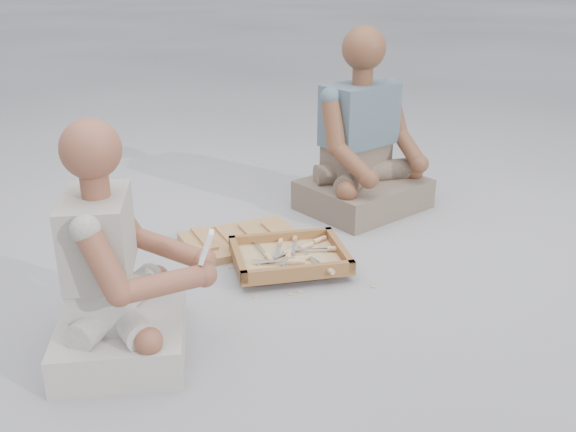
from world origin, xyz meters
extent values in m
plane|color=#A2A2A8|center=(0.00, 0.00, 0.00)|extent=(60.00, 60.00, 0.00)
cube|color=#AA7D41|center=(-0.14, 0.65, 0.02)|extent=(0.59, 0.46, 0.03)
cube|color=brown|center=(0.02, 0.35, 0.04)|extent=(0.48, 0.39, 0.01)
cube|color=brown|center=(0.02, 0.53, 0.07)|extent=(0.47, 0.04, 0.05)
cube|color=brown|center=(0.02, 0.18, 0.07)|extent=(0.47, 0.04, 0.05)
cube|color=brown|center=(0.24, 0.36, 0.07)|extent=(0.04, 0.38, 0.05)
cube|color=brown|center=(-0.20, 0.35, 0.07)|extent=(0.04, 0.38, 0.05)
cube|color=tan|center=(0.02, 0.35, 0.05)|extent=(0.42, 0.33, 0.01)
cube|color=silver|center=(0.01, 0.37, 0.07)|extent=(0.14, 0.08, 0.00)
cylinder|color=tan|center=(0.11, 0.43, 0.07)|extent=(0.07, 0.05, 0.02)
cube|color=silver|center=(-0.06, 0.34, 0.06)|extent=(0.14, 0.09, 0.00)
cylinder|color=tan|center=(0.03, 0.39, 0.06)|extent=(0.07, 0.05, 0.02)
cube|color=silver|center=(0.11, 0.28, 0.07)|extent=(0.06, 0.15, 0.00)
cylinder|color=tan|center=(0.15, 0.18, 0.07)|extent=(0.04, 0.07, 0.02)
cube|color=silver|center=(-0.09, 0.44, 0.07)|extent=(0.04, 0.15, 0.00)
cylinder|color=tan|center=(-0.07, 0.34, 0.07)|extent=(0.04, 0.07, 0.02)
cube|color=silver|center=(0.12, 0.38, 0.07)|extent=(0.15, 0.03, 0.00)
cylinder|color=tan|center=(0.23, 0.36, 0.07)|extent=(0.07, 0.03, 0.02)
cube|color=silver|center=(0.09, 0.42, 0.07)|extent=(0.14, 0.09, 0.00)
cylinder|color=tan|center=(0.18, 0.48, 0.07)|extent=(0.07, 0.05, 0.02)
cube|color=silver|center=(-0.02, 0.40, 0.06)|extent=(0.06, 0.15, 0.00)
cylinder|color=tan|center=(0.01, 0.51, 0.06)|extent=(0.04, 0.07, 0.02)
cube|color=silver|center=(-0.04, 0.31, 0.06)|extent=(0.15, 0.02, 0.00)
cylinder|color=tan|center=(0.07, 0.31, 0.06)|extent=(0.07, 0.02, 0.02)
cube|color=silver|center=(0.06, 0.43, 0.07)|extent=(0.05, 0.15, 0.00)
cylinder|color=tan|center=(0.08, 0.53, 0.07)|extent=(0.04, 0.07, 0.02)
cube|color=silver|center=(-0.07, 0.29, 0.07)|extent=(0.15, 0.05, 0.00)
cylinder|color=tan|center=(0.04, 0.26, 0.07)|extent=(0.07, 0.04, 0.02)
cube|color=silver|center=(-0.03, 0.26, 0.06)|extent=(0.08, 0.14, 0.00)
cylinder|color=tan|center=(0.02, 0.36, 0.06)|extent=(0.05, 0.07, 0.02)
cube|color=tan|center=(0.09, 0.50, 0.00)|extent=(0.02, 0.02, 0.00)
cube|color=tan|center=(0.32, 0.12, 0.00)|extent=(0.02, 0.02, 0.00)
cube|color=tan|center=(0.02, 0.14, 0.00)|extent=(0.02, 0.02, 0.00)
cube|color=tan|center=(-0.22, 0.41, 0.00)|extent=(0.02, 0.02, 0.00)
cube|color=tan|center=(-0.02, 0.12, 0.00)|extent=(0.02, 0.02, 0.00)
cube|color=tan|center=(-0.16, 0.14, 0.00)|extent=(0.02, 0.02, 0.00)
cube|color=tan|center=(-0.27, 0.61, 0.00)|extent=(0.02, 0.02, 0.00)
cube|color=tan|center=(0.08, 0.73, 0.00)|extent=(0.02, 0.02, 0.00)
cube|color=#B9B4AB|center=(-0.65, -0.13, 0.07)|extent=(0.44, 0.54, 0.13)
cube|color=#B9B4AB|center=(-0.70, -0.13, 0.21)|extent=(0.20, 0.29, 0.16)
cube|color=#A8A295|center=(-0.69, -0.13, 0.42)|extent=(0.22, 0.33, 0.27)
sphere|color=brown|center=(-0.68, -0.13, 0.71)|extent=(0.19, 0.19, 0.19)
sphere|color=brown|center=(-0.36, -0.10, 0.29)|extent=(0.08, 0.08, 0.08)
sphere|color=brown|center=(-0.37, -0.21, 0.29)|extent=(0.08, 0.08, 0.08)
cube|color=#766255|center=(0.55, 0.98, 0.08)|extent=(0.75, 0.70, 0.16)
cube|color=#766255|center=(0.52, 1.04, 0.25)|extent=(0.39, 0.34, 0.19)
cube|color=#50616D|center=(0.52, 1.03, 0.50)|extent=(0.44, 0.38, 0.31)
sphere|color=brown|center=(0.53, 1.02, 0.83)|extent=(0.22, 0.22, 0.22)
sphere|color=brown|center=(0.81, 0.89, 0.26)|extent=(0.10, 0.10, 0.10)
sphere|color=brown|center=(0.48, 0.71, 0.26)|extent=(0.10, 0.10, 0.10)
cube|color=white|center=(-0.36, -0.21, 0.39)|extent=(0.06, 0.05, 0.11)
cube|color=black|center=(-0.36, -0.21, 0.40)|extent=(0.02, 0.04, 0.04)
camera|label=1|loc=(-0.46, -2.06, 1.24)|focal=40.00mm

